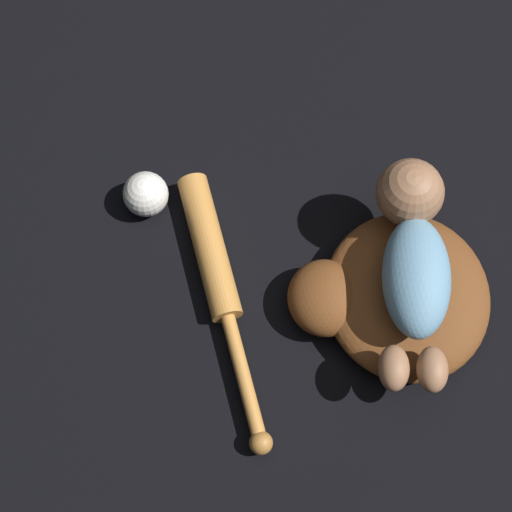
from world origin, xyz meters
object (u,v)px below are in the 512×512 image
at_px(baseball_glove, 390,296).
at_px(baseball, 146,194).
at_px(baby_figure, 412,254).
at_px(baseball_bat, 217,274).

distance_m(baseball_glove, baseball, 0.44).
bearing_deg(baseball, baseball_glove, -115.27).
bearing_deg(baseball_glove, baby_figure, -31.47).
bearing_deg(baseball, baseball_bat, -139.84).
relative_size(baseball_glove, baseball_bat, 0.69).
height_order(baseball_glove, baseball, baseball_glove).
bearing_deg(baby_figure, baseball, 70.43).
distance_m(baseball_bat, baseball, 0.18).
xyz_separation_m(baby_figure, baseball, (0.15, 0.42, -0.09)).
bearing_deg(baseball_bat, baseball, 40.16).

